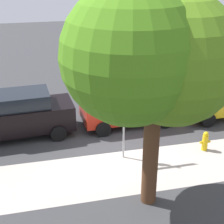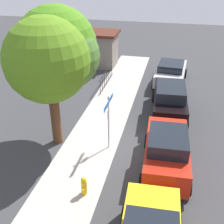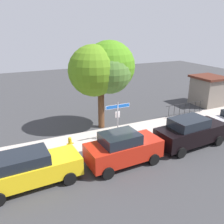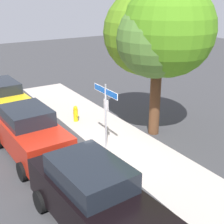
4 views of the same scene
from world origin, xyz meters
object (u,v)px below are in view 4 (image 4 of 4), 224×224
at_px(street_sign, 106,103).
at_px(shade_tree, 157,33).
at_px(car_red, 30,133).
at_px(car_black, 95,199).
at_px(car_yellow, 3,99).
at_px(fire_hydrant, 76,114).

distance_m(street_sign, shade_tree, 3.36).
height_order(street_sign, car_red, street_sign).
distance_m(shade_tree, car_red, 6.15).
relative_size(shade_tree, car_red, 1.51).
relative_size(shade_tree, car_black, 1.33).
relative_size(car_yellow, car_red, 1.12).
xyz_separation_m(car_yellow, fire_hydrant, (2.65, 2.70, -0.49)).
distance_m(street_sign, fire_hydrant, 3.52).
xyz_separation_m(shade_tree, car_red, (-1.04, -5.00, -3.43)).
distance_m(car_red, car_black, 4.80).
bearing_deg(car_red, shade_tree, 75.62).
distance_m(car_yellow, car_red, 4.81).
xyz_separation_m(street_sign, fire_hydrant, (-3.16, 0.20, -1.53)).
height_order(street_sign, shade_tree, shade_tree).
bearing_deg(car_black, car_red, 177.84).
height_order(shade_tree, car_black, shade_tree).
height_order(car_yellow, car_red, car_red).
xyz_separation_m(street_sign, shade_tree, (0.04, 2.30, 2.45)).
xyz_separation_m(car_red, fire_hydrant, (-2.16, 2.90, -0.55)).
xyz_separation_m(street_sign, car_black, (3.79, -2.59, -0.96)).
bearing_deg(car_black, shade_tree, 124.04).
relative_size(car_yellow, car_black, 0.99).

